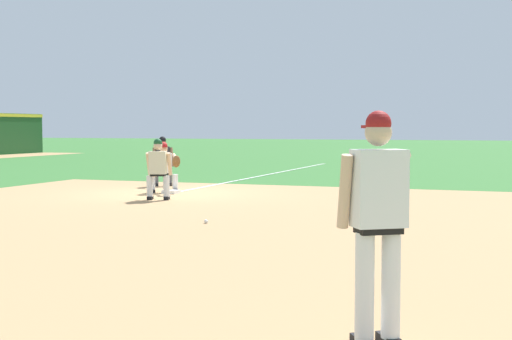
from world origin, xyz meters
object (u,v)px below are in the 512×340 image
object	(u,v)px
first_base_bag	(171,192)
first_baseman	(165,165)
umpire	(163,159)
baseball	(206,221)
pitcher	(378,214)
baserunner	(158,167)

from	to	relation	value
first_base_bag	first_baseman	size ratio (longest dim) A/B	0.28
first_base_bag	umpire	distance (m)	2.59
first_base_bag	baseball	xyz separation A→B (m)	(-4.96, -3.19, -0.01)
pitcher	first_baseman	size ratio (longest dim) A/B	1.39
baserunner	baseball	bearing A→B (deg)	-141.12
baseball	baserunner	distance (m)	4.43
first_base_bag	first_baseman	world-z (taller)	first_baseman
pitcher	first_baseman	bearing A→B (deg)	34.12
first_base_bag	pitcher	size ratio (longest dim) A/B	0.20
first_baseman	umpire	size ratio (longest dim) A/B	0.92
first_base_bag	baseball	size ratio (longest dim) A/B	5.14
first_baseman	umpire	distance (m)	2.20
first_baseman	baserunner	distance (m)	1.87
first_base_bag	baserunner	bearing A→B (deg)	-164.00
first_base_bag	umpire	world-z (taller)	umpire
baserunner	umpire	size ratio (longest dim) A/B	1.00
first_baseman	baserunner	bearing A→B (deg)	-157.73
baserunner	umpire	world-z (taller)	same
baseball	first_baseman	size ratio (longest dim) A/B	0.06
pitcher	baserunner	bearing A→B (deg)	35.99
baseball	pitcher	distance (m)	7.50
pitcher	baserunner	distance (m)	11.78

